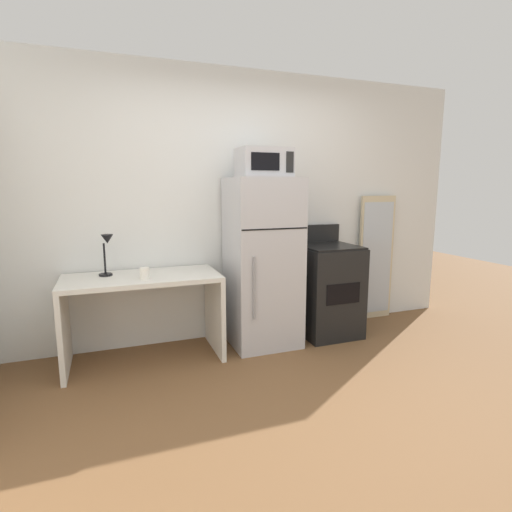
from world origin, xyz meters
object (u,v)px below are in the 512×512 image
object	(u,v)px
leaning_mirror	(376,258)
desk_lamp	(107,248)
microwave	(264,163)
oven_range	(327,289)
desk	(143,300)
coffee_mug	(145,273)
refrigerator	(262,263)

from	to	relation	value
leaning_mirror	desk_lamp	bearing A→B (deg)	-176.48
microwave	oven_range	bearing A→B (deg)	2.01
desk_lamp	leaning_mirror	world-z (taller)	leaning_mirror
desk	leaning_mirror	bearing A→B (deg)	5.99
desk	coffee_mug	distance (m)	0.29
desk_lamp	oven_range	distance (m)	2.14
desk	refrigerator	distance (m)	1.13
oven_range	coffee_mug	bearing A→B (deg)	-175.30
microwave	leaning_mirror	xyz separation A→B (m)	(1.48, 0.28, -1.01)
coffee_mug	microwave	world-z (taller)	microwave
desk_lamp	oven_range	bearing A→B (deg)	-2.20
refrigerator	oven_range	size ratio (longest dim) A/B	1.44
desk_lamp	desk	bearing A→B (deg)	-20.00
microwave	coffee_mug	bearing A→B (deg)	-173.56
desk_lamp	oven_range	size ratio (longest dim) A/B	0.32
desk	refrigerator	world-z (taller)	refrigerator
desk	oven_range	distance (m)	1.81
microwave	leaning_mirror	size ratio (longest dim) A/B	0.33
desk_lamp	coffee_mug	xyz separation A→B (m)	(0.28, -0.23, -0.19)
desk_lamp	refrigerator	bearing A→B (deg)	-3.49
coffee_mug	oven_range	size ratio (longest dim) A/B	0.09
coffee_mug	refrigerator	bearing A→B (deg)	7.53
microwave	oven_range	size ratio (longest dim) A/B	0.42
desk	oven_range	world-z (taller)	oven_range
microwave	leaning_mirror	distance (m)	1.82
oven_range	leaning_mirror	distance (m)	0.85
coffee_mug	leaning_mirror	xyz separation A→B (m)	(2.57, 0.40, -0.10)
coffee_mug	leaning_mirror	size ratio (longest dim) A/B	0.07
desk	coffee_mug	size ratio (longest dim) A/B	13.65
microwave	oven_range	world-z (taller)	microwave
refrigerator	leaning_mirror	bearing A→B (deg)	9.89
desk	coffee_mug	xyz separation A→B (m)	(0.01, -0.13, 0.26)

